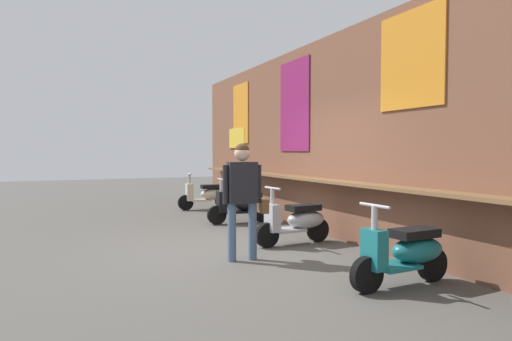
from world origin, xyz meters
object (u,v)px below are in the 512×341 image
(scooter_cream, at_px, (207,195))
(scooter_silver, at_px, (297,221))
(scooter_black, at_px, (243,205))
(shopper_with_handbag, at_px, (243,190))
(scooter_teal, at_px, (407,252))

(scooter_cream, bearing_deg, scooter_silver, 94.07)
(scooter_silver, bearing_deg, scooter_cream, -94.50)
(scooter_black, height_order, shopper_with_handbag, shopper_with_handbag)
(scooter_teal, height_order, shopper_with_handbag, shopper_with_handbag)
(scooter_cream, height_order, scooter_teal, same)
(scooter_black, relative_size, scooter_silver, 1.00)
(scooter_black, relative_size, shopper_with_handbag, 0.85)
(shopper_with_handbag, bearing_deg, scooter_cream, -7.97)
(scooter_teal, xyz_separation_m, shopper_with_handbag, (-1.87, -1.24, 0.61))
(scooter_black, distance_m, shopper_with_handbag, 3.34)
(scooter_silver, distance_m, scooter_teal, 2.53)
(scooter_silver, bearing_deg, shopper_with_handbag, 23.52)
(scooter_cream, height_order, scooter_silver, same)
(scooter_cream, relative_size, shopper_with_handbag, 0.85)
(scooter_black, bearing_deg, shopper_with_handbag, 71.35)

